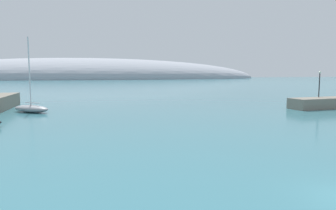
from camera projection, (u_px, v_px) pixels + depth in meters
The scene contains 3 objects.
distant_ridge at pixel (84, 79), 260.41m from camera, with size 307.42×88.68×34.54m, color #999EA8.
sailboat_grey_near_shore at pixel (31, 108), 44.01m from camera, with size 6.11×5.44×10.62m.
harbor_lamp_post at pixel (319, 81), 49.56m from camera, with size 0.36×0.36×4.22m.
Camera 1 is at (-11.52, -10.88, 5.73)m, focal length 33.14 mm.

